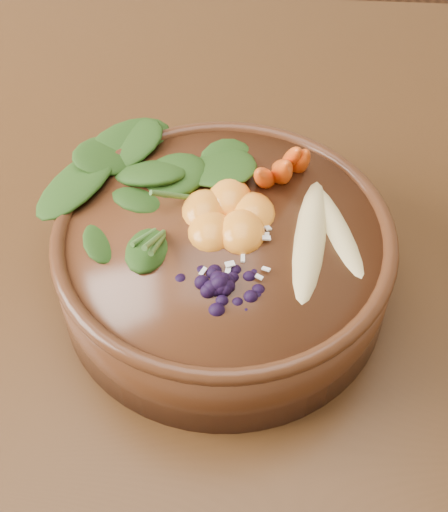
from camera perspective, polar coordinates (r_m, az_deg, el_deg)
The scene contains 9 objects.
ground at distance 1.48m, azimuth -6.62°, elevation -15.98°, with size 4.00×4.00×0.00m, color #381E0F.
dining_table at distance 0.93m, azimuth -10.13°, elevation 1.35°, with size 1.60×0.90×0.75m.
stoneware_bowl at distance 0.71m, azimuth 0.00°, elevation -0.53°, with size 0.33×0.33×0.09m, color #522A15.
kale_heap at distance 0.72m, azimuth -3.74°, elevation 7.47°, with size 0.22×0.19×0.05m, color #2A4F19, non-canonical shape.
carrot_cluster at distance 0.71m, azimuth 5.32°, elevation 9.37°, with size 0.07×0.07×0.09m, color #F3561C, non-canonical shape.
banana_halves at distance 0.67m, azimuth 8.12°, elevation 2.67°, with size 0.09×0.19×0.03m.
mandarin_cluster at distance 0.68m, azimuth 0.31°, elevation 4.19°, with size 0.10×0.10×0.04m, color orange, non-canonical shape.
blueberry_pile at distance 0.62m, azimuth -0.13°, elevation -1.32°, with size 0.15×0.11×0.05m, color black, non-canonical shape.
coconut_flakes at distance 0.66m, azimuth 0.06°, elevation 0.71°, with size 0.10×0.08×0.01m, color white, non-canonical shape.
Camera 1 is at (0.20, -0.61, 1.34)m, focal length 50.00 mm.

